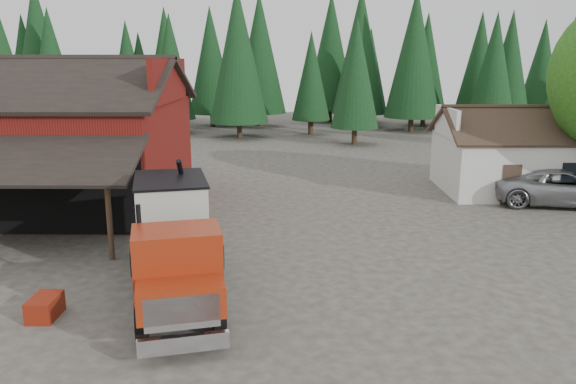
{
  "coord_description": "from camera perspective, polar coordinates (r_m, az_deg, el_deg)",
  "views": [
    {
      "loc": [
        0.83,
        -16.78,
        6.96
      ],
      "look_at": [
        0.65,
        5.0,
        1.8
      ],
      "focal_mm": 35.0,
      "sensor_mm": 36.0,
      "label": 1
    }
  ],
  "objects": [
    {
      "name": "feed_truck",
      "position": [
        17.16,
        -11.5,
        -4.51
      ],
      "size": [
        4.21,
        8.74,
        3.81
      ],
      "rotation": [
        0.0,
        0.0,
        0.24
      ],
      "color": "black",
      "rests_on": "ground"
    },
    {
      "name": "near_pine_b",
      "position": [
        47.07,
        6.93,
        11.93
      ],
      "size": [
        3.96,
        3.96,
        10.4
      ],
      "color": "#382619",
      "rests_on": "ground"
    },
    {
      "name": "red_barn",
      "position": [
        29.5,
        -23.24,
        3.93
      ],
      "size": [
        12.8,
        13.63,
        7.18
      ],
      "color": "maroon",
      "rests_on": "ground"
    },
    {
      "name": "equip_box",
      "position": [
        17.16,
        -23.47,
        -10.68
      ],
      "size": [
        0.7,
        1.1,
        0.6
      ],
      "primitive_type": "cube",
      "rotation": [
        0.0,
        0.0,
        -0.0
      ],
      "color": "maroon",
      "rests_on": "ground"
    },
    {
      "name": "near_pine_d",
      "position": [
        51.01,
        -5.11,
        13.77
      ],
      "size": [
        5.28,
        5.28,
        13.4
      ],
      "color": "#382619",
      "rests_on": "ground"
    },
    {
      "name": "farmhouse",
      "position": [
        32.59,
        22.42,
        2.97
      ],
      "size": [
        8.6,
        6.42,
        4.65
      ],
      "color": "silver",
      "rests_on": "ground"
    },
    {
      "name": "near_pine_a",
      "position": [
        50.26,
        -27.11,
        11.26
      ],
      "size": [
        4.4,
        4.4,
        11.4
      ],
      "color": "#382619",
      "rests_on": "ground"
    },
    {
      "name": "silver_car",
      "position": [
        30.45,
        26.09,
        0.47
      ],
      "size": [
        6.93,
        4.16,
        1.8
      ],
      "primitive_type": "imported",
      "rotation": [
        0.0,
        0.0,
        1.38
      ],
      "color": "#9A9DA2",
      "rests_on": "ground"
    },
    {
      "name": "conifer_backdrop",
      "position": [
        59.19,
        -0.34,
        6.58
      ],
      "size": [
        76.0,
        16.0,
        16.0
      ],
      "primitive_type": null,
      "color": "black",
      "rests_on": "ground"
    },
    {
      "name": "ground",
      "position": [
        18.18,
        -2.22,
        -9.19
      ],
      "size": [
        120.0,
        120.0,
        0.0
      ],
      "primitive_type": "plane",
      "color": "#413C33",
      "rests_on": "ground"
    }
  ]
}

